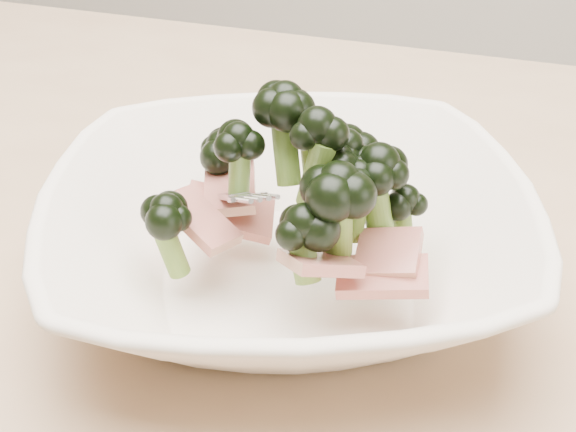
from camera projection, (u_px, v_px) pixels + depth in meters
The scene contains 2 objects.
dining_table at pixel (247, 330), 0.62m from camera, with size 1.20×0.80×0.75m.
broccoli_dish at pixel (290, 229), 0.48m from camera, with size 0.38×0.38×0.13m.
Camera 1 is at (0.19, -0.45, 1.05)m, focal length 50.00 mm.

